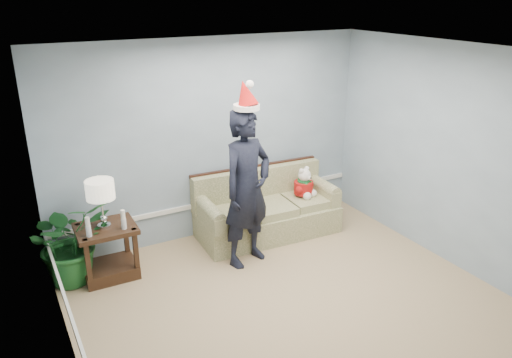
{
  "coord_description": "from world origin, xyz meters",
  "views": [
    {
      "loc": [
        -2.58,
        -3.43,
        3.26
      ],
      "look_at": [
        0.15,
        1.55,
        1.08
      ],
      "focal_mm": 35.0,
      "sensor_mm": 36.0,
      "label": 1
    }
  ],
  "objects_px": {
    "side_table": "(109,257)",
    "teddy_bear": "(304,186)",
    "houseplant": "(70,241)",
    "man": "(247,189)",
    "sofa": "(266,211)",
    "table_lamp": "(100,192)"
  },
  "relations": [
    {
      "from": "houseplant",
      "to": "teddy_bear",
      "type": "distance_m",
      "value": 3.18
    },
    {
      "from": "sofa",
      "to": "side_table",
      "type": "distance_m",
      "value": 2.22
    },
    {
      "from": "side_table",
      "to": "man",
      "type": "height_order",
      "value": "man"
    },
    {
      "from": "man",
      "to": "teddy_bear",
      "type": "xyz_separation_m",
      "value": [
        1.16,
        0.47,
        -0.35
      ]
    },
    {
      "from": "table_lamp",
      "to": "sofa",
      "type": "bearing_deg",
      "value": 2.34
    },
    {
      "from": "side_table",
      "to": "teddy_bear",
      "type": "relative_size",
      "value": 1.57
    },
    {
      "from": "man",
      "to": "side_table",
      "type": "bearing_deg",
      "value": 146.74
    },
    {
      "from": "side_table",
      "to": "houseplant",
      "type": "bearing_deg",
      "value": 163.66
    },
    {
      "from": "man",
      "to": "houseplant",
      "type": "bearing_deg",
      "value": 146.72
    },
    {
      "from": "houseplant",
      "to": "man",
      "type": "distance_m",
      "value": 2.15
    },
    {
      "from": "side_table",
      "to": "teddy_bear",
      "type": "distance_m",
      "value": 2.81
    },
    {
      "from": "man",
      "to": "table_lamp",
      "type": "bearing_deg",
      "value": 146.75
    },
    {
      "from": "man",
      "to": "sofa",
      "type": "bearing_deg",
      "value": 26.61
    },
    {
      "from": "houseplant",
      "to": "teddy_bear",
      "type": "height_order",
      "value": "houseplant"
    },
    {
      "from": "table_lamp",
      "to": "houseplant",
      "type": "xyz_separation_m",
      "value": [
        -0.38,
        0.11,
        -0.59
      ]
    },
    {
      "from": "houseplant",
      "to": "teddy_bear",
      "type": "bearing_deg",
      "value": -2.14
    },
    {
      "from": "table_lamp",
      "to": "man",
      "type": "xyz_separation_m",
      "value": [
        1.63,
        -0.48,
        -0.11
      ]
    },
    {
      "from": "sofa",
      "to": "teddy_bear",
      "type": "bearing_deg",
      "value": -6.88
    },
    {
      "from": "side_table",
      "to": "teddy_bear",
      "type": "height_order",
      "value": "teddy_bear"
    },
    {
      "from": "houseplant",
      "to": "side_table",
      "type": "bearing_deg",
      "value": -16.34
    },
    {
      "from": "houseplant",
      "to": "man",
      "type": "height_order",
      "value": "man"
    },
    {
      "from": "table_lamp",
      "to": "houseplant",
      "type": "relative_size",
      "value": 0.56
    }
  ]
}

